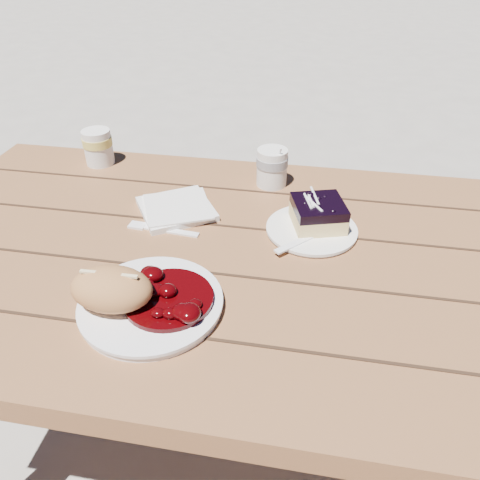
% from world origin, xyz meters
% --- Properties ---
extents(ground, '(60.00, 60.00, 0.00)m').
position_xyz_m(ground, '(0.00, 0.00, 0.00)').
color(ground, '#9F9990').
rests_on(ground, ground).
extents(picnic_table, '(2.00, 1.55, 0.75)m').
position_xyz_m(picnic_table, '(0.00, -0.00, 0.59)').
color(picnic_table, brown).
rests_on(picnic_table, ground).
extents(main_plate, '(0.24, 0.24, 0.02)m').
position_xyz_m(main_plate, '(-0.39, -0.19, 0.76)').
color(main_plate, white).
rests_on(main_plate, picnic_table).
extents(goulash_stew, '(0.15, 0.15, 0.04)m').
position_xyz_m(goulash_stew, '(-0.36, -0.18, 0.79)').
color(goulash_stew, '#3A0204').
rests_on(goulash_stew, main_plate).
extents(bread_roll, '(0.14, 0.09, 0.07)m').
position_xyz_m(bread_roll, '(-0.45, -0.21, 0.80)').
color(bread_roll, '#B47A45').
rests_on(bread_roll, main_plate).
extents(dessert_plate, '(0.18, 0.18, 0.01)m').
position_xyz_m(dessert_plate, '(-0.14, 0.09, 0.76)').
color(dessert_plate, white).
rests_on(dessert_plate, picnic_table).
extents(blueberry_cake, '(0.13, 0.13, 0.06)m').
position_xyz_m(blueberry_cake, '(-0.13, 0.10, 0.79)').
color(blueberry_cake, '#F0D482').
rests_on(blueberry_cake, dessert_plate).
extents(fork_dessert, '(0.13, 0.13, 0.00)m').
position_xyz_m(fork_dessert, '(-0.16, 0.03, 0.76)').
color(fork_dessert, white).
rests_on(fork_dessert, dessert_plate).
extents(coffee_cup, '(0.07, 0.07, 0.09)m').
position_xyz_m(coffee_cup, '(-0.25, 0.28, 0.80)').
color(coffee_cup, white).
rests_on(coffee_cup, picnic_table).
extents(napkin_stack, '(0.21, 0.21, 0.01)m').
position_xyz_m(napkin_stack, '(-0.44, 0.12, 0.76)').
color(napkin_stack, white).
rests_on(napkin_stack, picnic_table).
extents(fork_table, '(0.16, 0.04, 0.00)m').
position_xyz_m(fork_table, '(-0.43, 0.04, 0.75)').
color(fork_table, white).
rests_on(fork_table, picnic_table).
extents(second_cup, '(0.07, 0.07, 0.09)m').
position_xyz_m(second_cup, '(-0.71, 0.32, 0.80)').
color(second_cup, white).
rests_on(second_cup, picnic_table).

